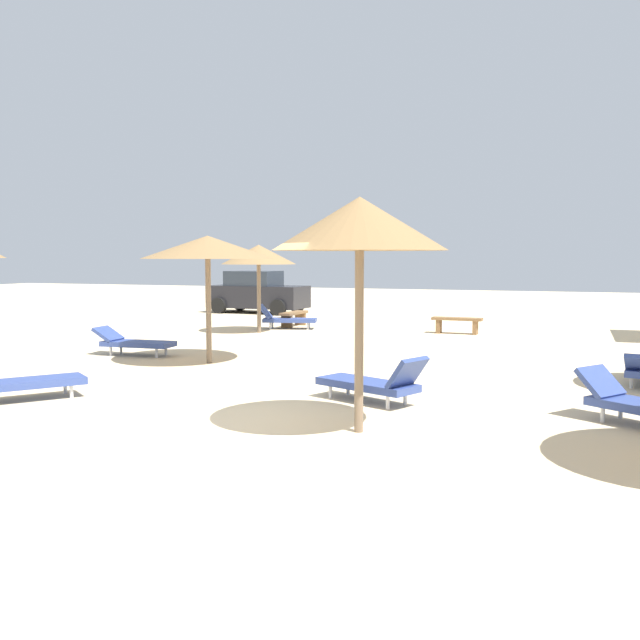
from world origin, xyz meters
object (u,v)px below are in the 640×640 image
(lounger_2, at_px, (286,319))
(bench_0, at_px, (294,316))
(lounger_5, at_px, (133,342))
(bench_2, at_px, (457,322))
(parasol_2, at_px, (259,255))
(parked_car, at_px, (257,293))
(lounger_0, at_px, (21,381))
(lounger_1, at_px, (374,383))
(parasol_1, at_px, (360,225))
(parasol_5, at_px, (208,248))

(lounger_2, relative_size, bench_0, 1.29)
(lounger_5, bearing_deg, lounger_2, 81.22)
(bench_0, height_order, bench_2, same)
(parasol_2, height_order, lounger_2, parasol_2)
(bench_0, height_order, parked_car, parked_car)
(lounger_0, distance_m, lounger_2, 11.94)
(lounger_2, distance_m, lounger_5, 6.92)
(lounger_1, bearing_deg, lounger_0, -161.98)
(lounger_0, bearing_deg, lounger_1, 18.02)
(parasol_1, relative_size, parked_car, 0.76)
(parasol_1, distance_m, parasol_2, 12.49)
(lounger_0, bearing_deg, bench_0, 91.52)
(parked_car, bearing_deg, parasol_2, -64.82)
(lounger_5, height_order, parked_car, parked_car)
(bench_2, relative_size, parked_car, 0.37)
(parasol_5, xyz_separation_m, lounger_1, (4.52, -2.87, -2.19))
(parasol_5, relative_size, parked_car, 0.70)
(bench_0, bearing_deg, lounger_5, -97.66)
(bench_0, relative_size, bench_2, 1.00)
(lounger_0, relative_size, bench_2, 1.24)
(lounger_1, height_order, parked_car, parked_car)
(lounger_1, bearing_deg, bench_0, 117.75)
(parasol_1, relative_size, lounger_5, 1.60)
(parasol_5, distance_m, lounger_1, 5.78)
(parasol_1, xyz_separation_m, bench_2, (-0.63, 12.46, -2.40))
(lounger_0, relative_size, bench_0, 1.24)
(parasol_5, xyz_separation_m, lounger_5, (-2.27, 0.46, -2.20))
(parasol_2, distance_m, bench_2, 6.33)
(lounger_0, distance_m, lounger_1, 5.70)
(parked_car, bearing_deg, bench_2, -29.86)
(lounger_1, xyz_separation_m, lounger_2, (-5.73, 10.17, -0.00))
(bench_0, distance_m, parked_car, 5.96)
(bench_2, bearing_deg, lounger_1, -88.25)
(lounger_2, xyz_separation_m, parked_car, (-3.56, 5.56, 0.50))
(parasol_2, xyz_separation_m, lounger_2, (0.33, 1.31, -2.04))
(lounger_2, xyz_separation_m, lounger_5, (-1.06, -6.84, -0.01))
(parasol_2, bearing_deg, lounger_2, 75.80)
(parasol_2, xyz_separation_m, bench_2, (5.74, 1.72, -2.02))
(parasol_5, xyz_separation_m, lounger_0, (-0.91, -4.63, -2.20))
(parasol_5, xyz_separation_m, parked_car, (-4.78, 12.86, -1.69))
(lounger_0, xyz_separation_m, lounger_5, (-1.36, 5.09, -0.01))
(lounger_0, height_order, lounger_2, lounger_2)
(lounger_1, height_order, lounger_2, lounger_1)
(lounger_5, bearing_deg, parasol_2, 82.53)
(parasol_1, height_order, parasol_5, parasol_1)
(parked_car, bearing_deg, lounger_0, -77.53)
(parasol_1, xyz_separation_m, parked_car, (-9.61, 17.61, -1.92))
(bench_0, distance_m, bench_2, 5.45)
(lounger_1, distance_m, lounger_5, 7.56)
(parked_car, bearing_deg, parasol_5, -69.63)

